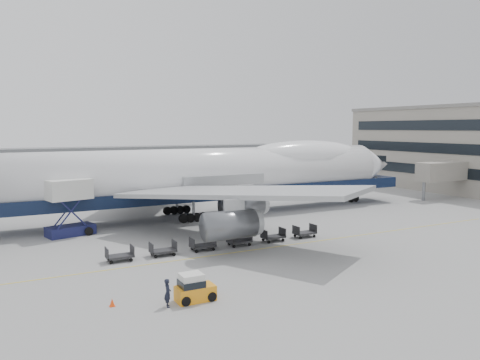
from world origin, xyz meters
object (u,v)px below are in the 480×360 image
baggage_tug (194,289)px  ground_worker (168,293)px  catering_truck (69,204)px  airliner (211,173)px

baggage_tug → ground_worker: size_ratio=1.39×
catering_truck → ground_worker: bearing=-97.8°
baggage_tug → ground_worker: 1.90m
catering_truck → baggage_tug: 24.69m
airliner → ground_worker: size_ratio=35.83×
baggage_tug → ground_worker: bearing=-173.8°
airliner → baggage_tug: airliner is taller
airliner → catering_truck: size_ratio=11.04×
baggage_tug → ground_worker: (-1.89, -0.20, 0.09)m
baggage_tug → ground_worker: baggage_tug is taller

